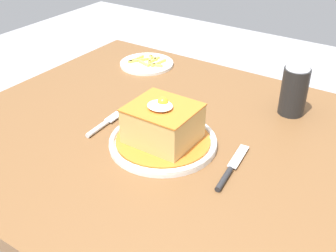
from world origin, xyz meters
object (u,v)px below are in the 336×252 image
Objects in this scene: knife at (228,172)px; side_plate_fries at (147,64)px; main_plate at (163,142)px; fork at (103,125)px; soda_can at (294,91)px.

side_plate_fries is at bearing 142.26° from knife.
main_plate is 1.44× the size of side_plate_fries.
main_plate reaches higher than fork.
main_plate is 0.17m from fork.
fork is 0.85× the size of knife.
soda_can is at bearing -5.30° from side_plate_fries.
side_plate_fries is at bearing 130.72° from main_plate.
main_plate is at bearing -121.97° from soda_can.
fork is 0.83× the size of side_plate_fries.
soda_can is (0.02, 0.32, 0.06)m from knife.
soda_can is at bearing 58.03° from main_plate.
soda_can is 0.73× the size of side_plate_fries.
side_plate_fries reaches higher than fork.
side_plate_fries is at bearing 174.70° from soda_can.
side_plate_fries is (-0.14, 0.37, -0.00)m from fork.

